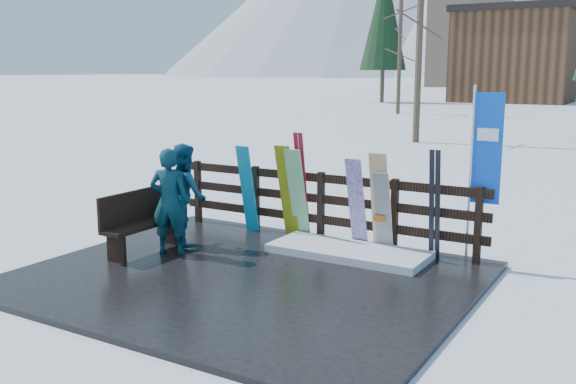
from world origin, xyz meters
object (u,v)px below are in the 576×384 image
Objects in this scene: snowboard_4 at (383,213)px; person_front at (170,201)px; rental_flag at (483,155)px; bench at (141,220)px; snowboard_5 at (380,203)px; snowboard_1 at (298,195)px; snowboard_0 at (248,189)px; person_back at (185,195)px; snowboard_2 at (288,192)px; snowboard_3 at (357,204)px.

person_front reaches higher than snowboard_4.
snowboard_4 is 1.72m from rental_flag.
bench is 0.93× the size of snowboard_5.
snowboard_1 is (1.74, 1.87, 0.26)m from bench.
rental_flag reaches higher than snowboard_5.
person_front reaches higher than snowboard_1.
snowboard_1 is 2.13m from person_front.
snowboard_0 reaches higher than bench.
snowboard_0 reaches higher than snowboard_4.
snowboard_2 is at bearing -103.63° from person_back.
snowboard_1 is at bearing 180.00° from snowboard_4.
snowboard_1 is at bearing 46.96° from bench.
snowboard_3 is at bearing -169.31° from person_front.
snowboard_4 is (1.72, 0.00, -0.16)m from snowboard_2.
bench is at bearing -133.04° from snowboard_1.
snowboard_5 is (1.47, -0.00, 0.01)m from snowboard_1.
bench is at bearing -129.69° from snowboard_2.
snowboard_2 is 3.23m from rental_flag.
snowboard_3 is 2.06m from rental_flag.
snowboard_1 is 0.97× the size of snowboard_2.
snowboard_4 is at bearing 0.00° from snowboard_5.
snowboard_2 is 0.99× the size of person_back.
rental_flag is 1.57× the size of person_back.
snowboard_1 is at bearing 0.00° from snowboard_0.
snowboard_2 is 1.66m from snowboard_5.
snowboard_4 is at bearing 0.00° from snowboard_1.
snowboard_2 is 0.63× the size of rental_flag.
snowboard_0 is 1.00m from snowboard_1.
snowboard_1 is 0.20m from snowboard_2.
snowboard_2 is (-0.19, -0.00, 0.02)m from snowboard_1.
rental_flag is at bearing 24.59° from bench.
snowboard_0 is 4.02m from rental_flag.
snowboard_1 is 1.06× the size of snowboard_3.
person_back is (-0.14, 0.54, 0.00)m from person_front.
snowboard_5 is (3.21, 1.87, 0.28)m from bench.
rental_flag reaches higher than person_front.
person_back is at bearing -158.66° from snowboard_4.
person_back reaches higher than person_front.
snowboard_1 is at bearing 180.00° from snowboard_3.
person_front is at bearing -127.29° from snowboard_1.
person_front is (-4.22, -1.96, -0.78)m from rental_flag.
snowboard_5 is at bearing -0.00° from snowboard_1.
rental_flag is (4.67, 2.14, 1.09)m from bench.
snowboard_3 is 1.15× the size of snowboard_4.
person_front reaches higher than snowboard_3.
person_front is 0.56m from person_back.
snowboard_1 is 0.96× the size of person_back.
snowboard_4 is 3.18m from person_back.
snowboard_5 is at bearing 30.18° from bench.
rental_flag is at bearing -179.96° from person_front.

